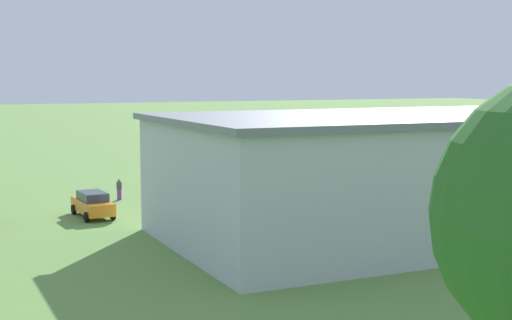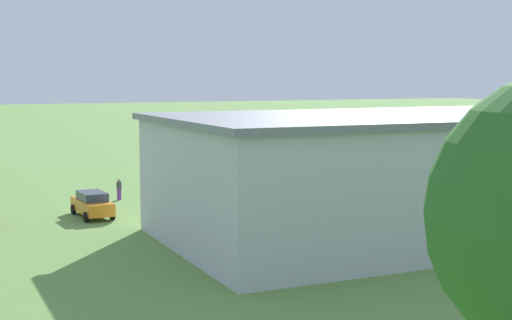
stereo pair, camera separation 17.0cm
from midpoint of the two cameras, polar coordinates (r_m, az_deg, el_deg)
ground_plane at (r=67.72m, az=-5.57°, el=-1.20°), size 400.00×400.00×0.00m
hangar at (r=43.68m, az=12.66°, el=-0.94°), size 30.18×15.35×6.86m
biplane at (r=63.66m, az=-2.96°, el=0.93°), size 7.93×9.64×3.63m
car_black at (r=62.49m, az=14.61°, el=-1.26°), size 2.23×4.71×1.56m
car_orange at (r=48.41m, az=-12.60°, el=-3.33°), size 2.09×4.55×1.63m
person_crossing_taxiway at (r=54.82m, az=-10.61°, el=-2.26°), size 0.54×0.54×1.55m
person_near_hangar_door at (r=61.66m, az=11.66°, el=-1.31°), size 0.49×0.49×1.58m
person_walking_on_apron at (r=67.01m, az=14.09°, el=-0.70°), size 0.50×0.50×1.72m
person_watching_takeoff at (r=57.51m, az=-3.41°, el=-1.73°), size 0.49×0.49×1.59m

